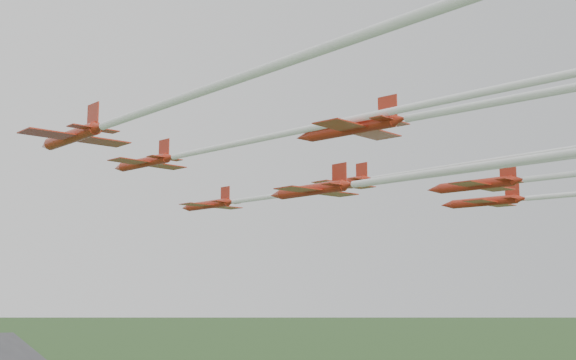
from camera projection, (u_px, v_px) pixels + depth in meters
name	position (u px, v px, depth m)	size (l,w,h in m)	color
jet_lead	(297.00, 193.00, 82.84)	(23.52, 60.64, 2.59)	#A92917
jet_row2_left	(245.00, 142.00, 66.30)	(24.72, 57.93, 2.55)	#A92917
jet_row2_right	(428.00, 170.00, 86.14)	(21.22, 58.57, 2.87)	#A92917
jet_row3_left	(209.00, 89.00, 44.12)	(23.17, 65.82, 2.58)	#A92917
jet_row3_mid	(442.00, 171.00, 63.97)	(23.26, 63.53, 2.93)	#A92917
jet_row4_left	(570.00, 88.00, 46.59)	(28.17, 61.07, 2.60)	#A92917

